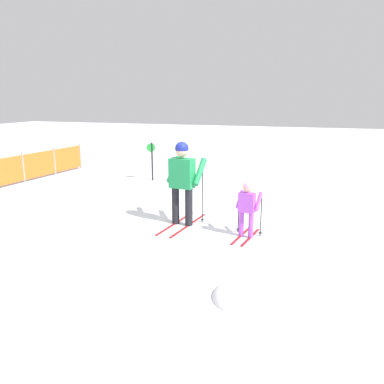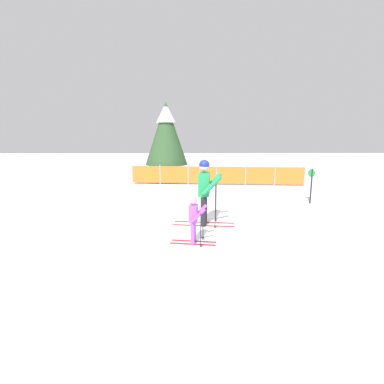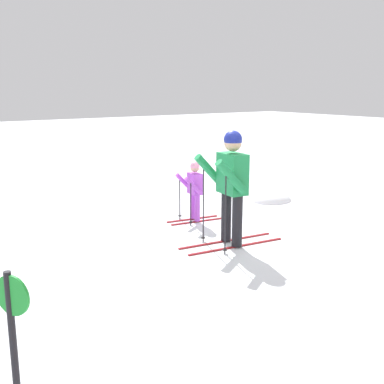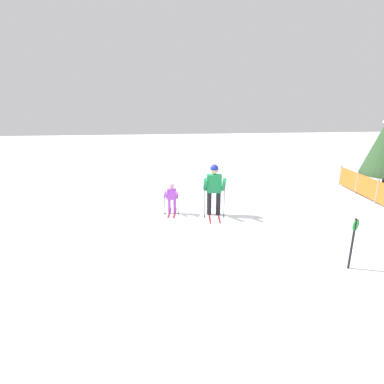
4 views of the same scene
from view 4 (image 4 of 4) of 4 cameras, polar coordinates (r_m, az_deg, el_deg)
The scene contains 5 objects.
ground_plane at distance 10.48m, azimuth 3.31°, elevation -4.40°, with size 60.00×60.00×0.00m, color white.
skier_adult at distance 10.20m, azimuth 4.23°, elevation 1.26°, with size 1.71×0.80×1.78m.
skier_child at distance 10.44m, azimuth -3.87°, elevation -0.76°, with size 1.06×0.53×1.10m.
trail_marker at distance 7.83m, azimuth 28.37°, elevation -7.67°, with size 0.16×0.25×1.25m.
snow_mound at distance 12.83m, azimuth -6.08°, elevation -0.56°, with size 0.93×0.79×0.37m, color white.
Camera 4 is at (9.64, -1.80, 3.70)m, focal length 28.00 mm.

